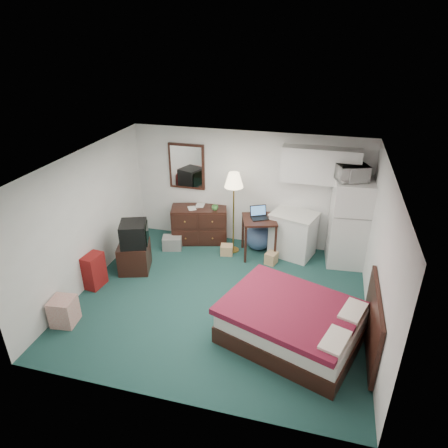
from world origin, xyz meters
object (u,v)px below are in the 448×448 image
(kitchen_counter, at_px, (293,235))
(tv_stand, at_px, (135,257))
(desk, at_px, (259,237))
(bed, at_px, (292,323))
(dresser, at_px, (200,224))
(floor_lamp, at_px, (234,213))
(fridge, at_px, (349,223))
(suitcase, at_px, (94,271))

(kitchen_counter, xyz_separation_m, tv_stand, (-2.95, -1.39, -0.18))
(desk, bearing_deg, tv_stand, -169.68)
(desk, xyz_separation_m, bed, (0.96, -2.40, -0.11))
(dresser, distance_m, tv_stand, 1.71)
(floor_lamp, xyz_separation_m, desk, (0.55, -0.03, -0.46))
(kitchen_counter, height_order, fridge, fridge)
(bed, bearing_deg, dresser, 150.64)
(dresser, bearing_deg, fridge, -17.23)
(dresser, xyz_separation_m, kitchen_counter, (2.07, -0.07, 0.05))
(tv_stand, bearing_deg, kitchen_counter, 8.35)
(dresser, xyz_separation_m, desk, (1.39, -0.27, 0.01))
(fridge, relative_size, bed, 0.91)
(dresser, relative_size, suitcase, 1.84)
(fridge, xyz_separation_m, bed, (-0.81, -2.57, -0.58))
(fridge, bearing_deg, desk, -179.55)
(bed, distance_m, tv_stand, 3.44)
(floor_lamp, bearing_deg, desk, -3.28)
(kitchen_counter, height_order, suitcase, kitchen_counter)
(dresser, relative_size, bed, 0.62)
(floor_lamp, bearing_deg, suitcase, -138.24)
(desk, bearing_deg, suitcase, -162.46)
(tv_stand, xyz_separation_m, suitcase, (-0.46, -0.71, 0.04))
(bed, xyz_separation_m, tv_stand, (-3.22, 1.21, -0.02))
(kitchen_counter, xyz_separation_m, fridge, (1.07, -0.03, 0.42))
(bed, distance_m, suitcase, 3.71)
(bed, xyz_separation_m, suitcase, (-3.68, 0.50, 0.02))
(floor_lamp, relative_size, desk, 2.09)
(desk, distance_m, tv_stand, 2.56)
(kitchen_counter, xyz_separation_m, bed, (0.27, -2.60, -0.15))
(fridge, bearing_deg, bed, -112.39)
(dresser, relative_size, tv_stand, 1.93)
(bed, bearing_deg, suitcase, -168.31)
(floor_lamp, bearing_deg, bed, -58.18)
(suitcase, bearing_deg, desk, 41.25)
(desk, xyz_separation_m, suitcase, (-2.72, -1.91, -0.09))
(dresser, relative_size, desk, 1.42)
(floor_lamp, xyz_separation_m, suitcase, (-2.17, -1.94, -0.56))
(bed, bearing_deg, fridge, 91.97)
(desk, distance_m, fridge, 1.83)
(floor_lamp, distance_m, desk, 0.72)
(floor_lamp, bearing_deg, tv_stand, -144.43)
(dresser, height_order, desk, desk)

